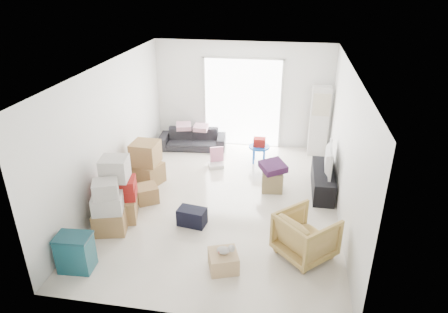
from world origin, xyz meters
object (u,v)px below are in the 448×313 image
Objects in this scene: tv_console at (323,181)px; kids_table at (259,145)px; television at (324,168)px; storage_bins at (75,252)px; ac_tower at (319,122)px; wood_crate at (223,261)px; ottoman at (272,180)px; armchair at (306,233)px; sofa at (192,136)px.

kids_table is at bearing 141.14° from tv_console.
television is 1.56× the size of storage_bins.
wood_crate is at bearing -109.05° from ac_tower.
storage_bins is (-3.90, -3.13, -0.23)m from television.
tv_console is at bearing 6.73° from ottoman.
ac_tower reaches higher than kids_table.
television is 1.11m from ottoman.
armchair reaches higher than television.
sofa is 4.77m from wood_crate.
tv_console is at bearing 59.01° from wood_crate.
television is at bearing 6.73° from ottoman.
ottoman is (-1.05, -0.12, -0.32)m from television.
armchair is at bearing 172.95° from television.
kids_table reaches higher than ottoman.
tv_console is 0.30m from television.
armchair reaches higher than tv_console.
ac_tower is 1.23× the size of tv_console.
television is at bearing -54.21° from armchair.
tv_console is 1.71× the size of armchair.
sofa reaches higher than kids_table.
wood_crate is at bearing -102.91° from ottoman.
storage_bins is at bearing 61.05° from armchair.
armchair is at bearing -72.61° from ottoman.
kids_table is at bearing -23.86° from sofa.
kids_table is (2.46, 4.30, 0.14)m from storage_bins.
sofa reaches higher than tv_console.
television is at bearing 59.01° from wood_crate.
kids_table is (-1.04, 3.36, 0.03)m from armchair.
ac_tower is 4.13m from armchair.
sofa is 2.78× the size of storage_bins.
kids_table is at bearing 54.42° from television.
ac_tower is 2.34m from ottoman.
television is 2.21× the size of ottoman.
armchair reaches higher than wood_crate.
ac_tower reaches higher than tv_console.
ottoman is at bearing -116.41° from ac_tower.
storage_bins is at bearing -170.43° from wood_crate.
sofa reaches higher than ottoman.
television is 2.24m from armchair.
ac_tower reaches higher than sofa.
kids_table is (-1.39, -0.73, -0.43)m from ac_tower.
kids_table is 3.93m from wood_crate.
ac_tower is at bearing 52.53° from storage_bins.
ottoman is 0.99× the size of wood_crate.
ottoman is 2.70m from wood_crate.
armchair is (2.83, -3.94, 0.08)m from sofa.
armchair reaches higher than ottoman.
ac_tower is 1.63m from kids_table.
ac_tower is at bearing 4.79° from television.
sofa is at bearing 64.97° from television.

